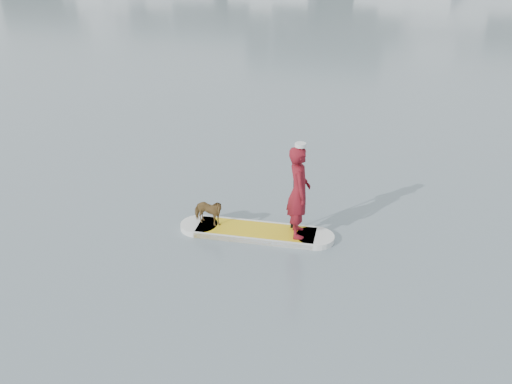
# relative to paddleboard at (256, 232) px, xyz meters

# --- Properties ---
(ground) EXTENTS (140.00, 140.00, 0.00)m
(ground) POSITION_rel_paddleboard_xyz_m (2.92, -3.20, -0.06)
(ground) COLOR slate
(ground) RESTS_ON ground
(paddleboard) EXTENTS (3.30, 0.94, 0.12)m
(paddleboard) POSITION_rel_paddleboard_xyz_m (0.00, 0.00, 0.00)
(paddleboard) COLOR yellow
(paddleboard) RESTS_ON ground
(paddler) EXTENTS (0.65, 0.81, 1.94)m
(paddler) POSITION_rel_paddleboard_xyz_m (0.87, 0.05, 1.03)
(paddler) COLOR maroon
(paddler) RESTS_ON paddleboard
(white_cap) EXTENTS (0.22, 0.22, 0.07)m
(white_cap) POSITION_rel_paddleboard_xyz_m (0.87, 0.05, 2.04)
(white_cap) COLOR silver
(white_cap) RESTS_ON paddler
(dog) EXTENTS (0.76, 0.43, 0.61)m
(dog) POSITION_rel_paddleboard_xyz_m (-1.04, -0.06, 0.37)
(dog) COLOR brown
(dog) RESTS_ON paddleboard
(paddle) EXTENTS (0.10, 0.30, 2.00)m
(paddle) POSITION_rel_paddleboard_xyz_m (0.74, 0.27, 0.74)
(paddle) COLOR black
(paddle) RESTS_ON ground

